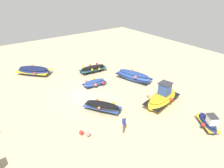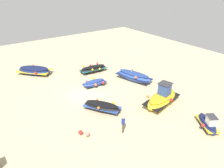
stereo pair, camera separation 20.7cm
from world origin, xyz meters
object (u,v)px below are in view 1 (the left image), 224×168
Objects in this scene: person_walking at (124,123)px; fishing_boat_0 at (162,98)px; fishing_boat_2 at (208,123)px; mooring_buoy_1 at (88,134)px; fishing_boat_4 at (134,76)px; mooring_buoy_0 at (81,133)px; fishing_boat_6 at (93,69)px; fishing_boat_5 at (102,107)px; fishing_boat_1 at (95,83)px; fishing_boat_3 at (34,71)px.

fishing_boat_0 is at bearing -110.63° from person_walking.
fishing_boat_2 is 5.81× the size of mooring_buoy_1.
fishing_boat_4 is 10.66× the size of mooring_buoy_0.
fishing_boat_0 is 1.27× the size of fishing_boat_6.
mooring_buoy_1 is (-0.57, -0.36, 0.03)m from mooring_buoy_0.
fishing_boat_6 is (9.41, -4.61, 0.02)m from fishing_boat_5.
fishing_boat_0 is 10.54× the size of mooring_buoy_0.
person_walking is at bearing -119.05° from mooring_buoy_0.
fishing_boat_0 reaches higher than mooring_buoy_0.
fishing_boat_5 is (-5.38, 2.38, 0.06)m from fishing_boat_1.
fishing_boat_0 is 0.99× the size of fishing_boat_4.
mooring_buoy_1 is at bearing -121.69° from fishing_boat_1.
fishing_boat_0 reaches higher than fishing_boat_2.
fishing_boat_1 is 1.87× the size of person_walking.
fishing_boat_4 is (-10.03, -10.28, 0.09)m from fishing_boat_3.
fishing_boat_5 is at bearing -110.41° from fishing_boat_1.
fishing_boat_1 is at bearing -10.25° from fishing_boat_3.
fishing_boat_2 is 1.87× the size of person_walking.
fishing_boat_3 is 3.00× the size of person_walking.
person_walking is (4.07, 6.77, 0.44)m from fishing_boat_2.
fishing_boat_4 is (11.80, -1.17, 0.11)m from fishing_boat_2.
person_walking is (-17.76, -2.34, 0.43)m from fishing_boat_3.
mooring_buoy_1 is (-0.01, 9.45, -0.41)m from fishing_boat_0.
fishing_boat_2 is 6.22× the size of mooring_buoy_0.
mooring_buoy_0 is (0.56, 9.81, -0.45)m from fishing_boat_0.
person_walking is at bearing -102.88° from fishing_boat_1.
fishing_boat_0 reaches higher than fishing_boat_6.
fishing_boat_2 is 10.35m from fishing_boat_5.
mooring_buoy_0 is at bearing -45.47° from fishing_boat_3.
fishing_boat_2 is 11.13m from mooring_buoy_1.
fishing_boat_3 is 1.20× the size of fishing_boat_6.
fishing_boat_0 is 3.18× the size of person_walking.
fishing_boat_5 is 4.37m from mooring_buoy_1.
fishing_boat_4 is 3.21× the size of person_walking.
fishing_boat_6 is at bearing 121.23° from fishing_boat_5.
fishing_boat_6 is 7.76× the size of mooring_buoy_1.
fishing_boat_3 is 16.48m from mooring_buoy_1.
fishing_boat_1 is at bearing -115.28° from fishing_boat_6.
fishing_boat_5 is at bearing -112.39° from fishing_boat_6.
fishing_boat_6 is at bearing 84.23° from fishing_boat_0.
fishing_boat_1 is at bearing -38.81° from mooring_buoy_0.
fishing_boat_3 reaches higher than fishing_boat_6.
fishing_boat_4 is (-1.73, -5.17, 0.23)m from fishing_boat_1.
mooring_buoy_1 is (5.36, 9.75, -0.19)m from fishing_boat_2.
mooring_buoy_1 is (-6.44, 10.91, -0.30)m from fishing_boat_4.
mooring_buoy_1 is (1.29, 2.98, -0.64)m from person_walking.
fishing_boat_5 reaches higher than mooring_buoy_1.
fishing_boat_0 is 1.06× the size of fishing_boat_3.
fishing_boat_6 reaches higher than mooring_buoy_0.
mooring_buoy_1 is (-8.17, 5.75, -0.07)m from fishing_boat_1.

